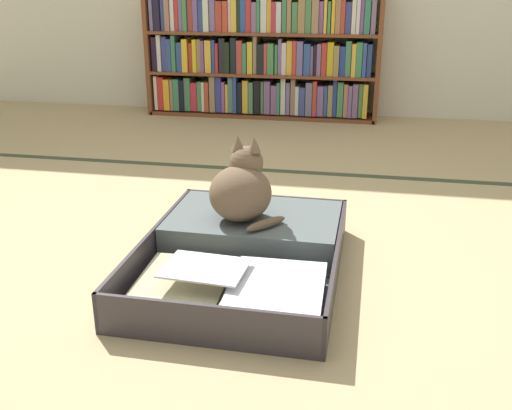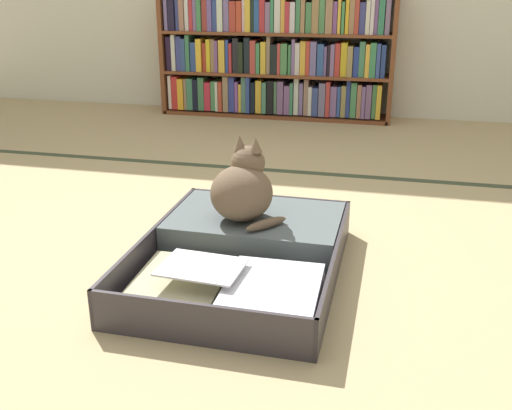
{
  "view_description": "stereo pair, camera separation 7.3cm",
  "coord_description": "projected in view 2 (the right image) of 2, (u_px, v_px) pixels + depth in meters",
  "views": [
    {
      "loc": [
        0.42,
        -1.78,
        0.91
      ],
      "look_at": [
        0.09,
        -0.01,
        0.22
      ],
      "focal_mm": 41.51,
      "sensor_mm": 36.0,
      "label": 1
    },
    {
      "loc": [
        0.5,
        -1.77,
        0.91
      ],
      "look_at": [
        0.09,
        -0.01,
        0.22
      ],
      "focal_mm": 41.51,
      "sensor_mm": 36.0,
      "label": 2
    }
  ],
  "objects": [
    {
      "name": "black_cat",
      "position": [
        244.0,
        189.0,
        2.02
      ],
      "size": [
        0.29,
        0.27,
        0.29
      ],
      "color": "brown",
      "rests_on": "open_suitcase"
    },
    {
      "name": "ground_plane",
      "position": [
        232.0,
        260.0,
        2.04
      ],
      "size": [
        10.0,
        10.0,
        0.0
      ],
      "primitive_type": "plane",
      "color": "tan"
    },
    {
      "name": "tatami_border",
      "position": [
        286.0,
        171.0,
        2.97
      ],
      "size": [
        4.8,
        0.05,
        0.0
      ],
      "color": "#394530",
      "rests_on": "ground_plane"
    },
    {
      "name": "bookshelf",
      "position": [
        274.0,
        55.0,
        4.0
      ],
      "size": [
        1.58,
        0.26,
        0.86
      ],
      "color": "brown",
      "rests_on": "ground_plane"
    },
    {
      "name": "open_suitcase",
      "position": [
        247.0,
        251.0,
        1.98
      ],
      "size": [
        0.63,
        0.85,
        0.13
      ],
      "color": "#373238",
      "rests_on": "ground_plane"
    }
  ]
}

